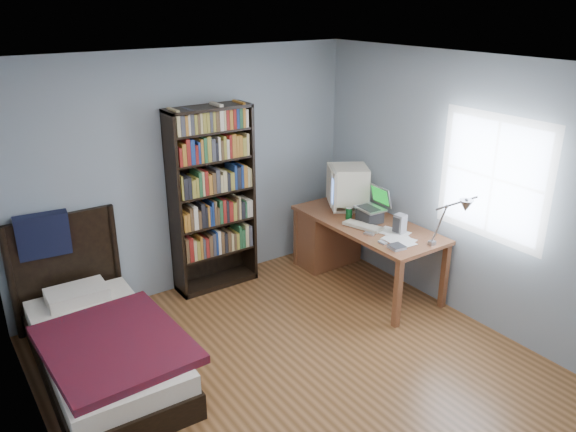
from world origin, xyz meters
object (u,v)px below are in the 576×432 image
(speaker, at_px, (400,224))
(soda_can, at_px, (349,214))
(bed, at_px, (100,342))
(desk, at_px, (337,234))
(keyboard, at_px, (363,226))
(laptop, at_px, (371,212))
(crt_monitor, at_px, (346,185))
(bookshelf, at_px, (213,200))
(desk_lamp, at_px, (461,210))

(speaker, bearing_deg, soda_can, 97.46)
(soda_can, xyz_separation_m, bed, (-2.73, -0.05, -0.53))
(desk, bearing_deg, keyboard, -102.99)
(laptop, relative_size, speaker, 1.83)
(crt_monitor, distance_m, speaker, 0.84)
(crt_monitor, distance_m, keyboard, 0.60)
(crt_monitor, relative_size, bookshelf, 0.32)
(soda_can, bearing_deg, bed, -178.90)
(desk_lamp, xyz_separation_m, keyboard, (-0.12, 1.08, -0.49))
(soda_can, relative_size, bed, 0.06)
(crt_monitor, xyz_separation_m, speaker, (0.01, -0.82, -0.18))
(laptop, distance_m, bed, 2.94)
(laptop, height_order, bookshelf, bookshelf)
(desk, height_order, desk_lamp, desk_lamp)
(crt_monitor, distance_m, bookshelf, 1.47)
(bookshelf, xyz_separation_m, bed, (-1.50, -0.80, -0.72))
(desk_lamp, xyz_separation_m, bed, (-2.83, 1.28, -0.97))
(soda_can, bearing_deg, speaker, -73.67)
(desk_lamp, relative_size, speaker, 3.12)
(laptop, relative_size, keyboard, 0.89)
(soda_can, relative_size, bookshelf, 0.06)
(speaker, relative_size, bed, 0.10)
(bed, bearing_deg, desk, 7.29)
(crt_monitor, xyz_separation_m, keyboard, (-0.18, -0.50, -0.27))
(desk_lamp, distance_m, soda_can, 1.41)
(keyboard, relative_size, speaker, 2.06)
(crt_monitor, distance_m, soda_can, 0.36)
(desk_lamp, relative_size, soda_can, 5.00)
(speaker, bearing_deg, desk_lamp, -104.34)
(desk, distance_m, desk_lamp, 1.84)
(bed, bearing_deg, keyboard, -4.35)
(keyboard, bearing_deg, bookshelf, 122.58)
(desk, height_order, speaker, speaker)
(laptop, distance_m, soda_can, 0.24)
(desk, xyz_separation_m, desk_lamp, (-0.01, -1.65, 0.81))
(desk_lamp, distance_m, bookshelf, 2.48)
(keyboard, relative_size, soda_can, 3.30)
(desk, relative_size, soda_can, 13.80)
(soda_can, distance_m, bed, 2.78)
(keyboard, height_order, bookshelf, bookshelf)
(keyboard, distance_m, bookshelf, 1.58)
(desk, height_order, keyboard, keyboard)
(desk_lamp, height_order, speaker, desk_lamp)
(keyboard, distance_m, bed, 2.75)
(desk_lamp, distance_m, bed, 3.25)
(crt_monitor, bearing_deg, laptop, -90.29)
(desk, distance_m, bookshelf, 1.51)
(crt_monitor, relative_size, desk_lamp, 0.98)
(keyboard, bearing_deg, desk, 59.53)
(desk_lamp, bearing_deg, soda_can, 94.18)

